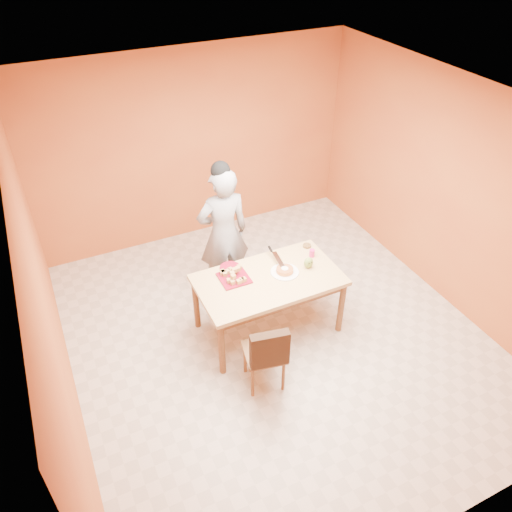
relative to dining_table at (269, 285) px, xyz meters
name	(u,v)px	position (x,y,z in m)	size (l,w,h in m)	color
floor	(276,336)	(0.03, -0.16, -0.67)	(5.00, 5.00, 0.00)	beige
ceiling	(284,112)	(0.03, -0.16, 2.03)	(5.00, 5.00, 0.00)	white
wall_back	(195,147)	(0.03, 2.34, 0.68)	(4.50, 4.50, 0.00)	#B8612A
wall_left	(46,307)	(-2.22, -0.16, 0.68)	(5.00, 5.00, 0.00)	#B8612A
wall_right	(450,194)	(2.28, -0.16, 0.68)	(5.00, 5.00, 0.00)	#B8612A
dining_table	(269,285)	(0.00, 0.00, 0.00)	(1.60, 0.90, 0.76)	tan
dining_chair	(265,352)	(-0.39, -0.70, -0.21)	(0.48, 0.54, 0.88)	brown
pastry_pile	(234,274)	(-0.35, 0.16, 0.16)	(0.29, 0.29, 0.09)	tan
person	(223,234)	(-0.18, 0.87, 0.21)	(0.64, 0.42, 1.75)	gray
pastry_platter	(234,278)	(-0.35, 0.16, 0.10)	(0.32, 0.32, 0.02)	maroon
red_dinner_plate	(230,268)	(-0.32, 0.35, 0.10)	(0.24, 0.24, 0.01)	maroon
white_cake_plate	(285,272)	(0.21, 0.02, 0.10)	(0.32, 0.32, 0.01)	white
sponge_cake	(285,270)	(0.21, 0.02, 0.13)	(0.19, 0.19, 0.04)	orange
cake_server	(278,259)	(0.22, 0.20, 0.16)	(0.06, 0.29, 0.01)	silver
egg_ornament	(308,263)	(0.49, -0.02, 0.16)	(0.11, 0.09, 0.14)	olive
magenta_glass	(312,253)	(0.64, 0.15, 0.14)	(0.06, 0.06, 0.09)	#C51D66
checker_tin	(307,246)	(0.68, 0.34, 0.11)	(0.10, 0.10, 0.03)	#33190E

